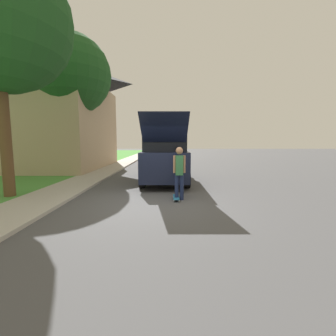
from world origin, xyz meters
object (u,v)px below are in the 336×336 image
(lawn_tree_far, at_px, (71,75))
(skateboard, at_px, (177,197))
(skateboarder, at_px, (180,171))
(suv_parked, at_px, (166,158))
(car_down_street, at_px, (164,155))

(lawn_tree_far, height_order, skateboard, lawn_tree_far)
(skateboarder, distance_m, skateboard, 0.92)
(lawn_tree_far, xyz_separation_m, suv_parked, (5.68, -3.00, -4.78))
(lawn_tree_far, distance_m, suv_parked, 8.01)
(suv_parked, bearing_deg, car_down_street, 91.70)
(suv_parked, xyz_separation_m, skateboard, (0.41, -3.57, -1.11))
(car_down_street, distance_m, skateboard, 14.29)
(suv_parked, distance_m, car_down_street, 10.71)
(lawn_tree_far, relative_size, skateboard, 10.34)
(car_down_street, xyz_separation_m, skateboard, (0.73, -14.26, -0.59))
(suv_parked, distance_m, skateboarder, 3.64)
(lawn_tree_far, bearing_deg, car_down_street, 55.09)
(car_down_street, relative_size, skateboard, 5.22)
(lawn_tree_far, height_order, car_down_street, lawn_tree_far)
(suv_parked, distance_m, skateboard, 3.76)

